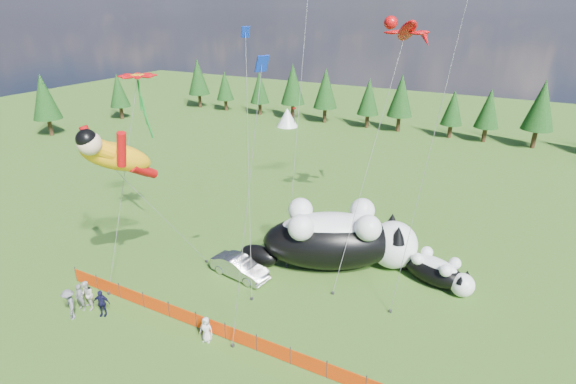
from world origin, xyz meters
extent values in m
plane|color=#173B0A|center=(0.00, 0.00, 0.00)|extent=(160.00, 160.00, 0.00)
cylinder|color=#262626|center=(-11.00, -3.00, 0.55)|extent=(0.06, 0.06, 1.10)
cylinder|color=#262626|center=(-9.00, -3.00, 0.55)|extent=(0.06, 0.06, 1.10)
cylinder|color=#262626|center=(-7.00, -3.00, 0.55)|extent=(0.06, 0.06, 1.10)
cylinder|color=#262626|center=(-5.00, -3.00, 0.55)|extent=(0.06, 0.06, 1.10)
cylinder|color=#262626|center=(-3.00, -3.00, 0.55)|extent=(0.06, 0.06, 1.10)
cylinder|color=#262626|center=(-1.00, -3.00, 0.55)|extent=(0.06, 0.06, 1.10)
cylinder|color=#262626|center=(1.00, -3.00, 0.55)|extent=(0.06, 0.06, 1.10)
cylinder|color=#262626|center=(3.00, -3.00, 0.55)|extent=(0.06, 0.06, 1.10)
cylinder|color=#262626|center=(5.00, -3.00, 0.55)|extent=(0.06, 0.06, 1.10)
cylinder|color=#262626|center=(7.00, -3.00, 0.55)|extent=(0.06, 0.06, 1.10)
cylinder|color=#262626|center=(9.00, -3.00, 0.55)|extent=(0.06, 0.06, 1.10)
cube|color=red|center=(-10.00, -3.00, 0.50)|extent=(2.00, 0.04, 0.90)
cube|color=red|center=(-8.00, -3.00, 0.50)|extent=(2.00, 0.04, 0.90)
cube|color=red|center=(-6.00, -3.00, 0.50)|extent=(2.00, 0.04, 0.90)
cube|color=red|center=(-4.00, -3.00, 0.50)|extent=(2.00, 0.04, 0.90)
cube|color=red|center=(-2.00, -3.00, 0.50)|extent=(2.00, 0.04, 0.90)
cube|color=red|center=(0.00, -3.00, 0.50)|extent=(2.00, 0.04, 0.90)
cube|color=red|center=(2.00, -3.00, 0.50)|extent=(2.00, 0.04, 0.90)
cube|color=red|center=(4.00, -3.00, 0.50)|extent=(2.00, 0.04, 0.90)
cube|color=red|center=(6.00, -3.00, 0.50)|extent=(2.00, 0.04, 0.90)
cube|color=red|center=(8.00, -3.00, 0.50)|extent=(2.00, 0.04, 0.90)
ellipsoid|color=black|center=(3.05, 6.71, 1.87)|extent=(10.29, 8.12, 3.73)
ellipsoid|color=white|center=(3.05, 6.71, 2.80)|extent=(7.69, 5.98, 2.28)
sphere|color=white|center=(6.92, 8.69, 1.66)|extent=(3.32, 3.32, 3.32)
sphere|color=#FA6184|center=(8.18, 9.34, 1.66)|extent=(0.46, 0.46, 0.46)
ellipsoid|color=black|center=(-1.38, 4.45, 0.73)|extent=(3.25, 2.61, 1.45)
cone|color=black|center=(7.38, 7.81, 2.99)|extent=(1.16, 1.16, 1.16)
cone|color=black|center=(6.47, 9.58, 2.99)|extent=(1.16, 1.16, 1.16)
sphere|color=white|center=(4.46, 8.95, 3.63)|extent=(1.74, 1.74, 1.74)
sphere|color=white|center=(5.69, 6.55, 3.63)|extent=(1.74, 1.74, 1.74)
sphere|color=white|center=(0.59, 6.97, 3.63)|extent=(1.74, 1.74, 1.74)
sphere|color=white|center=(1.81, 4.57, 3.63)|extent=(1.74, 1.74, 1.74)
ellipsoid|color=black|center=(9.92, 7.89, 0.85)|extent=(4.63, 3.17, 1.69)
ellipsoid|color=white|center=(9.92, 7.89, 1.27)|extent=(3.48, 2.32, 1.03)
sphere|color=white|center=(11.80, 7.29, 0.75)|extent=(1.51, 1.51, 1.51)
sphere|color=#FA6184|center=(12.41, 7.10, 0.75)|extent=(0.21, 0.21, 0.21)
ellipsoid|color=black|center=(7.77, 8.58, 0.33)|extent=(1.46, 1.03, 0.66)
cone|color=black|center=(11.66, 6.86, 1.35)|extent=(0.53, 0.53, 0.53)
cone|color=black|center=(11.94, 7.72, 1.35)|extent=(0.53, 0.53, 0.53)
sphere|color=white|center=(11.09, 8.16, 1.65)|extent=(0.79, 0.79, 0.79)
sphere|color=white|center=(10.72, 7.00, 1.65)|extent=(0.79, 0.79, 0.79)
sphere|color=white|center=(9.21, 8.76, 1.65)|extent=(0.79, 0.79, 0.79)
sphere|color=white|center=(8.84, 7.60, 1.65)|extent=(0.79, 0.79, 0.79)
imported|color=silver|center=(-1.75, 2.57, 0.69)|extent=(4.38, 2.06, 1.39)
imported|color=#5E5E63|center=(-8.16, -4.91, 0.87)|extent=(0.65, 0.44, 1.74)
imported|color=silver|center=(-7.83, -4.68, 0.95)|extent=(1.07, 0.89, 1.90)
imported|color=#131334|center=(-6.60, -4.69, 0.86)|extent=(1.12, 0.86, 1.71)
imported|color=#5E5E63|center=(-7.98, -5.75, 0.97)|extent=(1.41, 1.18, 1.95)
imported|color=silver|center=(0.17, -3.60, 0.77)|extent=(0.85, 0.66, 1.53)
cylinder|color=#595959|center=(-5.85, 0.57, 4.56)|extent=(0.03, 0.03, 10.19)
cube|color=#262626|center=(-4.87, 2.93, 0.08)|extent=(0.15, 0.15, 0.16)
cylinder|color=#595959|center=(4.92, 8.63, 7.75)|extent=(0.03, 0.03, 18.24)
cube|color=#262626|center=(4.60, 3.58, 0.08)|extent=(0.15, 0.15, 0.16)
cylinder|color=#595959|center=(-8.45, -0.26, 6.48)|extent=(0.03, 0.03, 13.89)
cube|color=#262626|center=(-7.95, -3.08, 0.08)|extent=(0.15, 0.15, 0.16)
cube|color=#188529|center=(-8.95, 2.57, 10.56)|extent=(0.18, 0.18, 3.94)
cylinder|color=#595959|center=(-1.47, 3.67, 7.77)|extent=(0.03, 0.03, 16.78)
cube|color=#262626|center=(0.36, 0.68, 0.08)|extent=(0.15, 0.15, 0.16)
cylinder|color=#595959|center=(9.26, 6.27, 11.91)|extent=(0.03, 0.03, 24.22)
cube|color=#262626|center=(8.34, 3.51, 0.08)|extent=(0.15, 0.15, 0.16)
cylinder|color=#595959|center=(2.31, -2.55, 7.39)|extent=(0.03, 0.03, 14.63)
cube|color=#262626|center=(1.67, -3.33, 0.08)|extent=(0.15, 0.15, 0.16)
cylinder|color=#595959|center=(-0.47, 8.61, 9.87)|extent=(0.03, 0.03, 20.84)
cube|color=#262626|center=(0.50, 5.00, 0.08)|extent=(0.15, 0.15, 0.16)
camera|label=1|loc=(13.21, -18.78, 16.94)|focal=28.00mm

